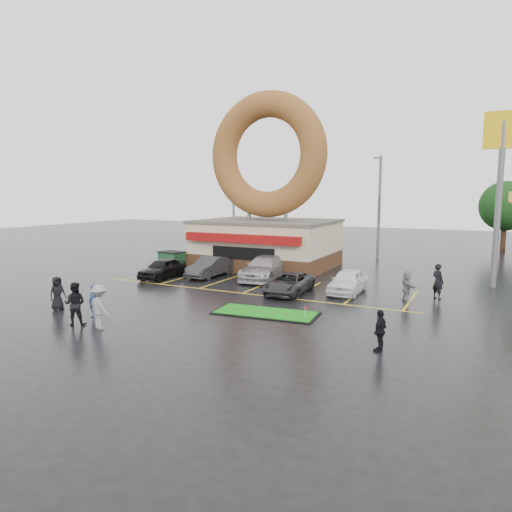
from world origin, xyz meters
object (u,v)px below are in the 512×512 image
at_px(shell_sign, 501,166).
at_px(car_dgrey, 210,267).
at_px(streetlight_left, 233,203).
at_px(car_white, 348,281).
at_px(car_silver, 265,268).
at_px(putting_green, 266,313).
at_px(person_blue, 94,301).
at_px(car_black, 162,268).
at_px(dumpster, 172,261).
at_px(person_cameraman, 380,331).
at_px(donut_shop, 267,210).
at_px(streetlight_mid, 379,205).
at_px(car_grey, 289,283).

relative_size(shell_sign, car_dgrey, 2.52).
bearing_deg(streetlight_left, car_white, -41.54).
bearing_deg(car_silver, putting_green, -68.39).
bearing_deg(person_blue, car_black, 113.76).
xyz_separation_m(car_black, dumpster, (-1.68, 3.27, -0.03)).
xyz_separation_m(car_black, person_cameraman, (16.38, -8.11, 0.10)).
xyz_separation_m(car_dgrey, car_white, (10.00, -0.86, 0.00)).
bearing_deg(donut_shop, dumpster, -142.18).
bearing_deg(putting_green, streetlight_mid, 87.76).
height_order(person_blue, putting_green, person_blue).
height_order(streetlight_mid, car_black, streetlight_mid).
height_order(shell_sign, streetlight_left, shell_sign).
distance_m(person_blue, person_cameraman, 12.95).
bearing_deg(streetlight_mid, streetlight_left, -175.91).
bearing_deg(dumpster, car_white, 0.45).
height_order(donut_shop, person_cameraman, donut_shop).
bearing_deg(person_blue, streetlight_left, 108.08).
bearing_deg(streetlight_mid, dumpster, -135.83).
distance_m(car_white, person_blue, 13.95).
relative_size(car_black, car_dgrey, 0.95).
bearing_deg(car_grey, car_silver, 131.19).
relative_size(car_dgrey, car_white, 1.03).
xyz_separation_m(donut_shop, putting_green, (6.18, -13.04, -4.42)).
bearing_deg(streetlight_mid, putting_green, -92.24).
xyz_separation_m(car_white, dumpster, (-14.30, 2.18, -0.05)).
bearing_deg(dumpster, car_grey, -9.58).
xyz_separation_m(streetlight_left, car_white, (15.44, -13.68, -4.09)).
height_order(shell_sign, putting_green, shell_sign).
bearing_deg(person_blue, car_dgrey, 97.88).
relative_size(shell_sign, person_blue, 6.77).
relative_size(car_silver, dumpster, 2.99).
relative_size(donut_shop, car_black, 3.38).
bearing_deg(dumpster, car_silver, 6.15).
bearing_deg(person_cameraman, streetlight_mid, -156.42).
relative_size(streetlight_mid, putting_green, 1.74).
relative_size(shell_sign, putting_green, 2.05).
xyz_separation_m(car_black, car_grey, (9.60, -0.56, -0.08)).
bearing_deg(person_cameraman, car_silver, -126.45).
bearing_deg(car_white, putting_green, -109.52).
height_order(shell_sign, dumpster, shell_sign).
relative_size(car_dgrey, car_silver, 0.78).
bearing_deg(car_silver, dumpster, 172.65).
bearing_deg(car_grey, dumpster, 159.40).
height_order(car_black, person_cameraman, person_cameraman).
height_order(car_grey, person_cameraman, person_cameraman).
xyz_separation_m(car_black, car_silver, (6.42, 2.85, 0.10)).
height_order(donut_shop, car_silver, donut_shop).
bearing_deg(car_dgrey, putting_green, -41.30).
relative_size(streetlight_mid, car_dgrey, 2.14).
distance_m(donut_shop, car_white, 11.44).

